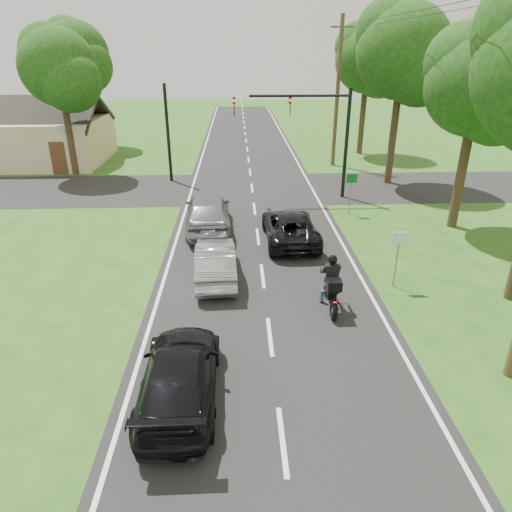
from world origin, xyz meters
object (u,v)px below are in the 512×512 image
Objects in this scene: dark_suv at (290,227)px; dark_car_behind at (180,375)px; sign_green at (351,184)px; traffic_signal at (314,124)px; utility_pole_far at (337,93)px; silver_sedan at (215,261)px; sign_white at (399,246)px; silver_suv at (208,212)px; motorcycle_rider at (331,288)px.

dark_suv is 10.62m from dark_car_behind.
dark_suv is 5.07m from sign_green.
dark_suv is at bearing -106.44° from traffic_signal.
dark_car_behind is at bearing -109.29° from utility_pole_far.
sign_green reaches higher than silver_sedan.
dark_car_behind is 2.13× the size of sign_white.
silver_suv is 7.49m from sign_green.
motorcycle_rider reaches higher than silver_suv.
utility_pole_far reaches higher than dark_suv.
sign_white reaches higher than motorcycle_rider.
silver_sedan is 0.65× the size of traffic_signal.
sign_white is (-1.50, -19.02, -3.49)m from utility_pole_far.
silver_sedan is at bearing -116.90° from traffic_signal.
silver_sedan is at bearing -133.45° from sign_green.
motorcycle_rider is at bearing 145.41° from silver_sedan.
silver_suv is 9.32m from sign_white.
silver_suv is 8.17m from traffic_signal.
dark_car_behind is 26.33m from utility_pole_far.
sign_white is (7.01, -6.09, 0.72)m from silver_suv.
motorcycle_rider reaches higher than dark_car_behind.
dark_car_behind is (-0.61, -6.45, -0.02)m from silver_sedan.
utility_pole_far reaches higher than motorcycle_rider.
sign_white is 1.00× the size of sign_green.
traffic_signal is at bearing -119.99° from silver_sedan.
silver_suv is (-0.55, 5.12, 0.19)m from silver_sedan.
silver_sedan is 9.72m from sign_green.
dark_car_behind is at bearing -109.09° from traffic_signal.
dark_car_behind is (-4.49, -4.08, -0.08)m from motorcycle_rider.
sign_green is (1.56, -3.02, -2.54)m from traffic_signal.
motorcycle_rider is at bearing -95.64° from traffic_signal.
motorcycle_rider is 12.93m from traffic_signal.
traffic_signal reaches higher than sign_white.
utility_pole_far is 19.39m from sign_white.
sign_green is (6.66, 7.03, 0.91)m from silver_sedan.
traffic_signal is at bearing -109.68° from utility_pole_far.
silver_suv is at bearing 122.68° from motorcycle_rider.
traffic_signal is (5.10, 10.05, 3.44)m from silver_sedan.
traffic_signal is at bearing -141.77° from silver_suv.
utility_pole_far is at bearing -126.21° from silver_suv.
sign_white is at bearing 30.55° from motorcycle_rider.
utility_pole_far reaches higher than sign_white.
dark_car_behind is 17.80m from traffic_signal.
silver_suv is 1.13× the size of dark_car_behind.
dark_suv is at bearing 126.56° from sign_white.
silver_suv is (-4.42, 7.49, 0.13)m from motorcycle_rider.
sign_green is at bearing -168.03° from silver_suv.
utility_pole_far is 11.63m from sign_green.
sign_green is at bearing -96.73° from utility_pole_far.
sign_white is 8.00m from sign_green.
utility_pole_far reaches higher than sign_green.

